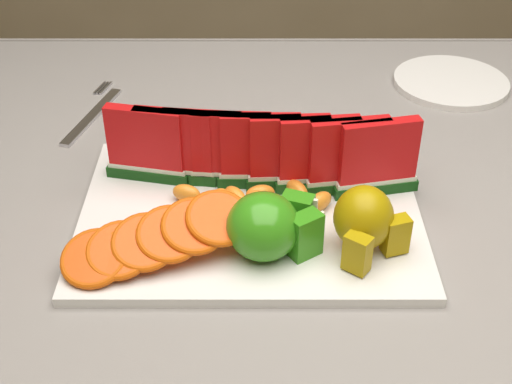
{
  "coord_description": "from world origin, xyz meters",
  "views": [
    {
      "loc": [
        -0.03,
        -0.68,
        1.28
      ],
      "look_at": [
        -0.03,
        -0.03,
        0.81
      ],
      "focal_mm": 50.0,
      "sensor_mm": 36.0,
      "label": 1
    }
  ],
  "objects": [
    {
      "name": "table",
      "position": [
        0.0,
        0.0,
        0.65
      ],
      "size": [
        1.4,
        0.9,
        0.75
      ],
      "color": "#4E2A1B",
      "rests_on": "ground"
    },
    {
      "name": "tablecloth",
      "position": [
        0.0,
        0.0,
        0.72
      ],
      "size": [
        1.53,
        1.03,
        0.2
      ],
      "color": "gray",
      "rests_on": "table"
    },
    {
      "name": "platter",
      "position": [
        -0.04,
        -0.01,
        0.76
      ],
      "size": [
        0.4,
        0.3,
        0.01
      ],
      "color": "silver",
      "rests_on": "tablecloth"
    },
    {
      "name": "apple_cluster",
      "position": [
        -0.02,
        -0.08,
        0.8
      ],
      "size": [
        0.11,
        0.09,
        0.07
      ],
      "color": "#279515",
      "rests_on": "platter"
    },
    {
      "name": "pear_cluster",
      "position": [
        0.08,
        -0.08,
        0.81
      ],
      "size": [
        0.09,
        0.1,
        0.07
      ],
      "color": "#966D14",
      "rests_on": "platter"
    },
    {
      "name": "side_plate",
      "position": [
        0.27,
        0.34,
        0.76
      ],
      "size": [
        0.21,
        0.21,
        0.01
      ],
      "color": "silver",
      "rests_on": "tablecloth"
    },
    {
      "name": "fork",
      "position": [
        -0.28,
        0.24,
        0.76
      ],
      "size": [
        0.06,
        0.19,
        0.0
      ],
      "color": "silver",
      "rests_on": "tablecloth"
    },
    {
      "name": "watermelon_row",
      "position": [
        -0.03,
        0.04,
        0.82
      ],
      "size": [
        0.39,
        0.07,
        0.1
      ],
      "color": "#0B3C0A",
      "rests_on": "platter"
    },
    {
      "name": "orange_fan_front",
      "position": [
        -0.14,
        -0.1,
        0.8
      ],
      "size": [
        0.22,
        0.13,
        0.06
      ],
      "color": "#E63C06",
      "rests_on": "platter"
    },
    {
      "name": "orange_fan_back",
      "position": [
        -0.08,
        0.11,
        0.79
      ],
      "size": [
        0.24,
        0.1,
        0.04
      ],
      "color": "#E63C06",
      "rests_on": "platter"
    },
    {
      "name": "tangerine_segments",
      "position": [
        -0.03,
        -0.0,
        0.78
      ],
      "size": [
        0.2,
        0.07,
        0.02
      ],
      "color": "orange",
      "rests_on": "platter"
    }
  ]
}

